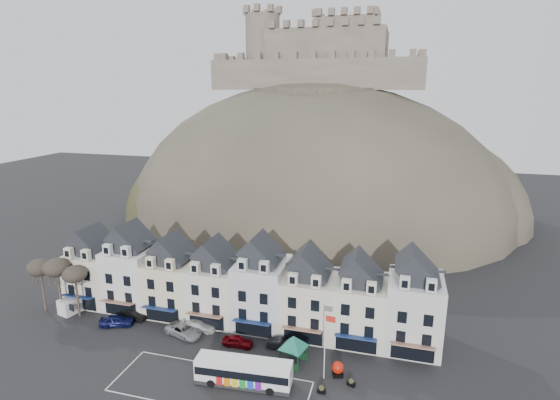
# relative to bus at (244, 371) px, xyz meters

# --- Properties ---
(ground) EXTENTS (300.00, 300.00, 0.00)m
(ground) POSITION_rel_bus_xyz_m (-5.48, -2.58, -1.70)
(ground) COLOR black
(ground) RESTS_ON ground
(coach_bay_markings) EXTENTS (22.00, 7.50, 0.01)m
(coach_bay_markings) POSITION_rel_bus_xyz_m (-3.48, -1.33, -1.70)
(coach_bay_markings) COLOR silver
(coach_bay_markings) RESTS_ON ground
(townhouse_terrace) EXTENTS (54.40, 9.35, 11.80)m
(townhouse_terrace) POSITION_rel_bus_xyz_m (-5.34, 13.39, 3.60)
(townhouse_terrace) COLOR silver
(townhouse_terrace) RESTS_ON ground
(castle_hill) EXTENTS (100.00, 76.00, 68.00)m
(castle_hill) POSITION_rel_bus_xyz_m (-4.23, 66.37, -1.59)
(castle_hill) COLOR #3B362D
(castle_hill) RESTS_ON ground
(castle) EXTENTS (50.20, 22.20, 22.00)m
(castle) POSITION_rel_bus_xyz_m (-4.98, 73.35, 38.50)
(castle) COLOR brown
(castle) RESTS_ON ground
(tree_left_far) EXTENTS (3.61, 3.61, 8.24)m
(tree_left_far) POSITION_rel_bus_xyz_m (-34.48, 7.92, 5.20)
(tree_left_far) COLOR #3C2F26
(tree_left_far) RESTS_ON ground
(tree_left_mid) EXTENTS (3.78, 3.78, 8.64)m
(tree_left_mid) POSITION_rel_bus_xyz_m (-31.48, 7.92, 5.54)
(tree_left_mid) COLOR #3C2F26
(tree_left_mid) RESTS_ON ground
(tree_left_near) EXTENTS (3.43, 3.43, 7.84)m
(tree_left_near) POSITION_rel_bus_xyz_m (-28.48, 7.92, 4.86)
(tree_left_near) COLOR #3C2F26
(tree_left_near) RESTS_ON ground
(bus) EXTENTS (11.04, 3.31, 3.07)m
(bus) POSITION_rel_bus_xyz_m (0.00, 0.00, 0.00)
(bus) COLOR #262628
(bus) RESTS_ON ground
(bus_shelter) EXTENTS (5.67, 5.67, 3.71)m
(bus_shelter) POSITION_rel_bus_xyz_m (4.47, 5.25, 1.18)
(bus_shelter) COLOR black
(bus_shelter) RESTS_ON ground
(red_buoy) EXTENTS (1.48, 1.48, 1.77)m
(red_buoy) POSITION_rel_bus_xyz_m (9.97, 4.37, -0.79)
(red_buoy) COLOR black
(red_buoy) RESTS_ON ground
(flagpole) EXTENTS (1.20, 0.25, 8.34)m
(flagpole) POSITION_rel_bus_xyz_m (8.61, 3.41, 3.06)
(flagpole) COLOR silver
(flagpole) RESTS_ON ground
(white_van) EXTENTS (3.35, 5.35, 2.27)m
(white_van) POSITION_rel_bus_xyz_m (-30.17, 9.42, -0.56)
(white_van) COLOR white
(white_van) RESTS_ON ground
(planter_west) EXTENTS (0.95, 0.65, 0.92)m
(planter_west) POSITION_rel_bus_xyz_m (8.69, 0.92, -1.25)
(planter_west) COLOR black
(planter_west) RESTS_ON ground
(planter_east) EXTENTS (1.01, 0.77, 0.91)m
(planter_east) POSITION_rel_bus_xyz_m (11.69, 2.97, -1.26)
(planter_east) COLOR black
(planter_east) RESTS_ON ground
(car_navy) EXTENTS (4.99, 3.40, 1.58)m
(car_navy) POSITION_rel_bus_xyz_m (-21.48, 6.99, -0.91)
(car_navy) COLOR #0D1144
(car_navy) RESTS_ON ground
(car_black) EXTENTS (4.39, 2.41, 1.37)m
(car_black) POSITION_rel_bus_xyz_m (-20.28, 9.42, -1.01)
(car_black) COLOR black
(car_black) RESTS_ON ground
(car_silver) EXTENTS (5.73, 3.92, 1.48)m
(car_silver) POSITION_rel_bus_xyz_m (-11.29, 7.29, -0.96)
(car_silver) COLOR #94969B
(car_silver) RESTS_ON ground
(car_white) EXTENTS (4.95, 2.45, 1.38)m
(car_white) POSITION_rel_bus_xyz_m (-9.88, 8.98, -1.01)
(car_white) COLOR white
(car_white) RESTS_ON ground
(car_maroon) EXTENTS (4.05, 1.69, 1.37)m
(car_maroon) POSITION_rel_bus_xyz_m (-3.37, 6.92, -1.01)
(car_maroon) COLOR #65050B
(car_maroon) RESTS_ON ground
(car_charcoal) EXTENTS (4.07, 1.52, 1.33)m
(car_charcoal) POSITION_rel_bus_xyz_m (2.38, 7.86, -1.03)
(car_charcoal) COLOR black
(car_charcoal) RESTS_ON ground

